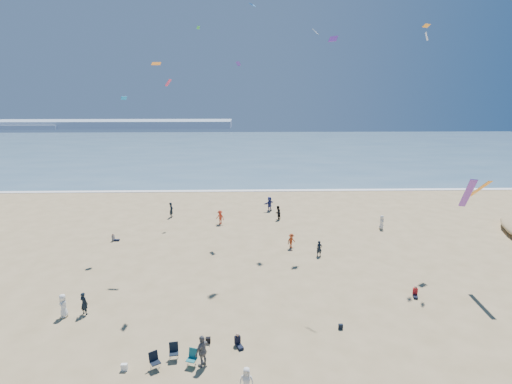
{
  "coord_description": "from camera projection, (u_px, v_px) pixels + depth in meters",
  "views": [
    {
      "loc": [
        1.32,
        -16.73,
        15.05
      ],
      "look_at": [
        2.0,
        8.0,
        8.95
      ],
      "focal_mm": 28.0,
      "sensor_mm": 36.0,
      "label": 1
    }
  ],
  "objects": [
    {
      "name": "headland_far",
      "position": [
        111.0,
        124.0,
        182.8
      ],
      "size": [
        110.0,
        20.0,
        3.2
      ],
      "primitive_type": "cube",
      "color": "#7A8EA8",
      "rests_on": "ground"
    },
    {
      "name": "standing_flyers",
      "position": [
        270.0,
        259.0,
        35.36
      ],
      "size": [
        29.01,
        44.34,
        1.91
      ],
      "color": "black",
      "rests_on": "ground"
    },
    {
      "name": "seated_group",
      "position": [
        259.0,
        334.0,
        24.96
      ],
      "size": [
        27.67,
        31.74,
        0.84
      ],
      "color": "white",
      "rests_on": "ground"
    },
    {
      "name": "navy_bag",
      "position": [
        341.0,
        327.0,
        26.22
      ],
      "size": [
        0.28,
        0.18,
        0.34
      ],
      "primitive_type": "cube",
      "color": "black",
      "rests_on": "ground"
    },
    {
      "name": "headland_near",
      "position": [
        17.0,
        126.0,
        177.02
      ],
      "size": [
        40.0,
        14.0,
        2.0
      ],
      "primitive_type": "cube",
      "color": "#7A8EA8",
      "rests_on": "ground"
    },
    {
      "name": "ocean",
      "position": [
        240.0,
        149.0,
        112.0
      ],
      "size": [
        220.0,
        100.0,
        0.06
      ],
      "primitive_type": "cube",
      "color": "#476B84",
      "rests_on": "ground"
    },
    {
      "name": "white_tote",
      "position": [
        124.0,
        367.0,
        22.29
      ],
      "size": [
        0.35,
        0.2,
        0.4
      ],
      "primitive_type": "cube",
      "color": "white",
      "rests_on": "ground"
    },
    {
      "name": "chair_cluster",
      "position": [
        174.0,
        357.0,
        22.63
      ],
      "size": [
        2.8,
        1.56,
        1.0
      ],
      "color": "black",
      "rests_on": "ground"
    },
    {
      "name": "black_backpack",
      "position": [
        208.0,
        340.0,
        24.73
      ],
      "size": [
        0.3,
        0.22,
        0.38
      ],
      "primitive_type": "cube",
      "color": "black",
      "rests_on": "ground"
    },
    {
      "name": "kites_aloft",
      "position": [
        368.0,
        93.0,
        27.92
      ],
      "size": [
        38.51,
        41.17,
        25.56
      ],
      "color": "orange",
      "rests_on": "ground"
    },
    {
      "name": "surf_line",
      "position": [
        237.0,
        191.0,
        63.47
      ],
      "size": [
        220.0,
        1.2,
        0.08
      ],
      "primitive_type": "cube",
      "color": "white",
      "rests_on": "ground"
    }
  ]
}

